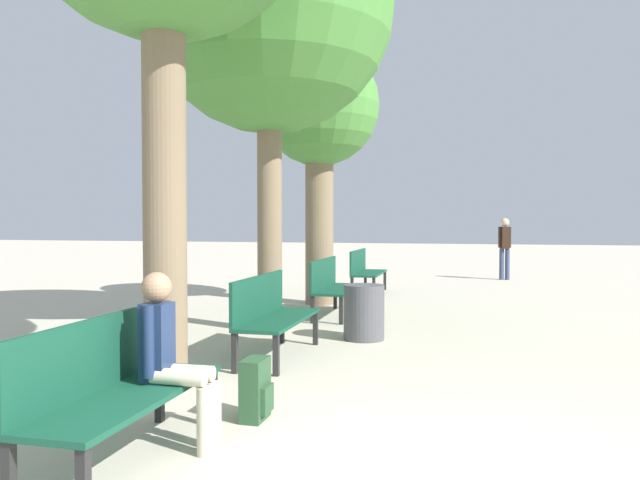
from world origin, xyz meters
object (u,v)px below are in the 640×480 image
(bench_row_1, at_px, (270,311))
(backpack, at_px, (256,390))
(bench_row_3, at_px, (364,269))
(person_seated, at_px, (172,354))
(tree_row_1, at_px, (269,9))
(pedestrian_near, at_px, (505,244))
(bench_row_0, at_px, (114,381))
(tree_row_2, at_px, (319,114))
(bench_row_2, at_px, (332,283))
(trash_bin, at_px, (364,312))

(bench_row_1, relative_size, backpack, 3.54)
(bench_row_3, height_order, person_seated, person_seated)
(tree_row_1, height_order, pedestrian_near, tree_row_1)
(bench_row_1, height_order, person_seated, person_seated)
(bench_row_0, height_order, pedestrian_near, pedestrian_near)
(tree_row_2, height_order, person_seated, tree_row_2)
(bench_row_2, distance_m, bench_row_3, 3.29)
(bench_row_2, distance_m, tree_row_1, 4.45)
(bench_row_2, xyz_separation_m, backpack, (0.61, -5.50, -0.30))
(bench_row_1, xyz_separation_m, person_seated, (0.25, -2.96, 0.12))
(bench_row_0, bearing_deg, backpack, 60.21)
(tree_row_2, bearing_deg, backpack, -80.41)
(bench_row_2, distance_m, trash_bin, 2.15)
(bench_row_2, height_order, person_seated, person_seated)
(bench_row_0, relative_size, backpack, 3.54)
(person_seated, bearing_deg, bench_row_3, 91.52)
(bench_row_0, height_order, tree_row_2, tree_row_2)
(tree_row_1, height_order, tree_row_2, tree_row_1)
(backpack, distance_m, trash_bin, 3.57)
(bench_row_2, xyz_separation_m, tree_row_1, (-0.55, -1.65, 4.09))
(bench_row_2, bearing_deg, bench_row_0, -90.00)
(tree_row_1, bearing_deg, bench_row_1, -71.47)
(bench_row_0, bearing_deg, trash_bin, 79.15)
(tree_row_2, xyz_separation_m, pedestrian_near, (3.70, 5.98, -2.69))
(backpack, bearing_deg, bench_row_3, 93.98)
(bench_row_2, bearing_deg, tree_row_1, -108.33)
(bench_row_2, bearing_deg, pedestrian_near, 66.73)
(bench_row_0, distance_m, trash_bin, 4.71)
(bench_row_1, xyz_separation_m, pedestrian_near, (3.15, 10.62, 0.41))
(backpack, xyz_separation_m, trash_bin, (0.28, 3.56, 0.13))
(bench_row_2, relative_size, pedestrian_near, 1.05)
(bench_row_3, bearing_deg, bench_row_1, -90.00)
(person_seated, bearing_deg, bench_row_2, 92.31)
(bench_row_3, relative_size, trash_bin, 2.37)
(trash_bin, bearing_deg, bench_row_0, -100.85)
(bench_row_2, height_order, bench_row_3, same)
(bench_row_2, height_order, pedestrian_near, pedestrian_near)
(backpack, bearing_deg, bench_row_1, 105.43)
(bench_row_0, xyz_separation_m, pedestrian_near, (3.15, 13.91, 0.41))
(pedestrian_near, distance_m, trash_bin, 9.57)
(trash_bin, bearing_deg, bench_row_3, 99.62)
(bench_row_1, xyz_separation_m, bench_row_2, (0.00, 3.29, 0.00))
(tree_row_2, bearing_deg, bench_row_3, 74.14)
(tree_row_1, distance_m, tree_row_2, 3.17)
(bench_row_3, relative_size, pedestrian_near, 1.05)
(bench_row_3, xyz_separation_m, trash_bin, (0.89, -5.23, -0.18))
(pedestrian_near, bearing_deg, backpack, -101.21)
(bench_row_1, height_order, bench_row_3, same)
(trash_bin, bearing_deg, bench_row_2, 114.49)
(bench_row_0, height_order, person_seated, person_seated)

